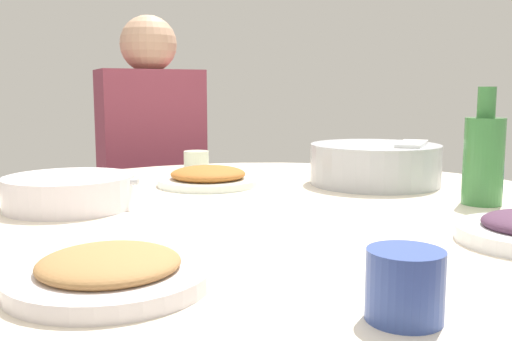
{
  "coord_description": "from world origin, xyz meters",
  "views": [
    {
      "loc": [
        0.64,
        -0.88,
        0.97
      ],
      "look_at": [
        -0.06,
        0.03,
        0.81
      ],
      "focal_mm": 40.39,
      "sensor_mm": 36.0,
      "label": 1
    }
  ],
  "objects_px": {
    "rice_bowl": "(375,163)",
    "dish_tofu_braise": "(110,271)",
    "green_bottle": "(484,157)",
    "round_dining_table": "(274,265)",
    "diner_left": "(151,147)",
    "dish_stirfry": "(208,177)",
    "stool_for_diner_left": "(155,300)",
    "soup_bowl": "(70,193)",
    "tea_cup_near": "(405,285)",
    "tea_cup_far": "(196,160)"
  },
  "relations": [
    {
      "from": "rice_bowl",
      "to": "dish_stirfry",
      "type": "distance_m",
      "value": 0.4
    },
    {
      "from": "round_dining_table",
      "to": "rice_bowl",
      "type": "distance_m",
      "value": 0.39
    },
    {
      "from": "rice_bowl",
      "to": "dish_stirfry",
      "type": "bearing_deg",
      "value": -139.59
    },
    {
      "from": "tea_cup_far",
      "to": "diner_left",
      "type": "xyz_separation_m",
      "value": [
        -0.37,
        0.17,
        0.0
      ]
    },
    {
      "from": "dish_stirfry",
      "to": "stool_for_diner_left",
      "type": "xyz_separation_m",
      "value": [
        -0.59,
        0.35,
        -0.54
      ]
    },
    {
      "from": "diner_left",
      "to": "green_bottle",
      "type": "bearing_deg",
      "value": -8.98
    },
    {
      "from": "stool_for_diner_left",
      "to": "dish_stirfry",
      "type": "bearing_deg",
      "value": -30.58
    },
    {
      "from": "rice_bowl",
      "to": "dish_tofu_braise",
      "type": "height_order",
      "value": "rice_bowl"
    },
    {
      "from": "green_bottle",
      "to": "round_dining_table",
      "type": "bearing_deg",
      "value": -139.83
    },
    {
      "from": "dish_tofu_braise",
      "to": "soup_bowl",
      "type": "bearing_deg",
      "value": 150.87
    },
    {
      "from": "rice_bowl",
      "to": "stool_for_diner_left",
      "type": "height_order",
      "value": "rice_bowl"
    },
    {
      "from": "tea_cup_near",
      "to": "tea_cup_far",
      "type": "height_order",
      "value": "tea_cup_near"
    },
    {
      "from": "tea_cup_near",
      "to": "tea_cup_far",
      "type": "relative_size",
      "value": 1.08
    },
    {
      "from": "dish_stirfry",
      "to": "tea_cup_far",
      "type": "height_order",
      "value": "tea_cup_far"
    },
    {
      "from": "dish_tofu_braise",
      "to": "tea_cup_far",
      "type": "bearing_deg",
      "value": 128.05
    },
    {
      "from": "dish_tofu_braise",
      "to": "rice_bowl",
      "type": "bearing_deg",
      "value": 95.95
    },
    {
      "from": "green_bottle",
      "to": "soup_bowl",
      "type": "bearing_deg",
      "value": -139.56
    },
    {
      "from": "tea_cup_far",
      "to": "dish_tofu_braise",
      "type": "bearing_deg",
      "value": -51.95
    },
    {
      "from": "tea_cup_far",
      "to": "green_bottle",
      "type": "bearing_deg",
      "value": -1.3
    },
    {
      "from": "soup_bowl",
      "to": "tea_cup_far",
      "type": "xyz_separation_m",
      "value": [
        -0.18,
        0.53,
        -0.0
      ]
    },
    {
      "from": "soup_bowl",
      "to": "dish_tofu_braise",
      "type": "relative_size",
      "value": 1.04
    },
    {
      "from": "tea_cup_far",
      "to": "diner_left",
      "type": "distance_m",
      "value": 0.41
    },
    {
      "from": "green_bottle",
      "to": "diner_left",
      "type": "distance_m",
      "value": 1.18
    },
    {
      "from": "rice_bowl",
      "to": "stool_for_diner_left",
      "type": "bearing_deg",
      "value": 174.16
    },
    {
      "from": "round_dining_table",
      "to": "dish_stirfry",
      "type": "bearing_deg",
      "value": 159.47
    },
    {
      "from": "soup_bowl",
      "to": "dish_stirfry",
      "type": "bearing_deg",
      "value": 85.18
    },
    {
      "from": "green_bottle",
      "to": "tea_cup_far",
      "type": "height_order",
      "value": "green_bottle"
    },
    {
      "from": "green_bottle",
      "to": "dish_stirfry",
      "type": "bearing_deg",
      "value": -164.21
    },
    {
      "from": "stool_for_diner_left",
      "to": "round_dining_table",
      "type": "bearing_deg",
      "value": -27.64
    },
    {
      "from": "green_bottle",
      "to": "rice_bowl",
      "type": "bearing_deg",
      "value": 161.32
    },
    {
      "from": "rice_bowl",
      "to": "tea_cup_far",
      "type": "xyz_separation_m",
      "value": [
        -0.51,
        -0.08,
        -0.02
      ]
    },
    {
      "from": "dish_tofu_braise",
      "to": "tea_cup_near",
      "type": "distance_m",
      "value": 0.33
    },
    {
      "from": "tea_cup_near",
      "to": "tea_cup_far",
      "type": "xyz_separation_m",
      "value": [
        -0.9,
        0.65,
        -0.01
      ]
    },
    {
      "from": "soup_bowl",
      "to": "tea_cup_near",
      "type": "relative_size",
      "value": 3.21
    },
    {
      "from": "rice_bowl",
      "to": "green_bottle",
      "type": "height_order",
      "value": "green_bottle"
    },
    {
      "from": "dish_tofu_braise",
      "to": "diner_left",
      "type": "xyz_separation_m",
      "value": [
        -0.97,
        0.93,
        0.01
      ]
    },
    {
      "from": "soup_bowl",
      "to": "tea_cup_far",
      "type": "height_order",
      "value": "soup_bowl"
    },
    {
      "from": "tea_cup_near",
      "to": "dish_tofu_braise",
      "type": "bearing_deg",
      "value": -159.59
    },
    {
      "from": "rice_bowl",
      "to": "tea_cup_far",
      "type": "height_order",
      "value": "rice_bowl"
    },
    {
      "from": "tea_cup_far",
      "to": "soup_bowl",
      "type": "bearing_deg",
      "value": -71.16
    },
    {
      "from": "rice_bowl",
      "to": "stool_for_diner_left",
      "type": "distance_m",
      "value": 1.06
    },
    {
      "from": "soup_bowl",
      "to": "dish_stirfry",
      "type": "xyz_separation_m",
      "value": [
        0.03,
        0.35,
        -0.01
      ]
    },
    {
      "from": "dish_stirfry",
      "to": "tea_cup_near",
      "type": "xyz_separation_m",
      "value": [
        0.69,
        -0.47,
        0.02
      ]
    },
    {
      "from": "rice_bowl",
      "to": "dish_stirfry",
      "type": "height_order",
      "value": "rice_bowl"
    },
    {
      "from": "dish_stirfry",
      "to": "green_bottle",
      "type": "bearing_deg",
      "value": 15.79
    },
    {
      "from": "round_dining_table",
      "to": "diner_left",
      "type": "relative_size",
      "value": 1.75
    },
    {
      "from": "green_bottle",
      "to": "diner_left",
      "type": "bearing_deg",
      "value": 171.02
    },
    {
      "from": "soup_bowl",
      "to": "tea_cup_far",
      "type": "relative_size",
      "value": 3.46
    },
    {
      "from": "dish_tofu_braise",
      "to": "diner_left",
      "type": "height_order",
      "value": "diner_left"
    },
    {
      "from": "dish_stirfry",
      "to": "tea_cup_far",
      "type": "bearing_deg",
      "value": 139.57
    }
  ]
}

